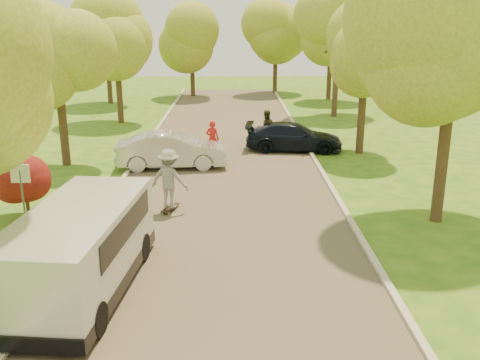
{
  "coord_description": "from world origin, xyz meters",
  "views": [
    {
      "loc": [
        0.35,
        -10.85,
        6.17
      ],
      "look_at": [
        0.56,
        5.26,
        1.3
      ],
      "focal_mm": 40.0,
      "sensor_mm": 36.0,
      "label": 1
    }
  ],
  "objects_px": {
    "street_sign": "(21,185)",
    "dark_sedan": "(294,137)",
    "minivan": "(81,248)",
    "person_olive": "(266,128)",
    "skateboarder": "(169,179)",
    "silver_sedan": "(171,150)",
    "person_striped": "(212,139)",
    "longboard": "(170,208)"
  },
  "relations": [
    {
      "from": "street_sign",
      "to": "dark_sedan",
      "type": "distance_m",
      "value": 13.97
    },
    {
      "from": "minivan",
      "to": "dark_sedan",
      "type": "xyz_separation_m",
      "value": [
        6.5,
        13.98,
        -0.4
      ]
    },
    {
      "from": "person_olive",
      "to": "minivan",
      "type": "bearing_deg",
      "value": 60.95
    },
    {
      "from": "dark_sedan",
      "to": "skateboarder",
      "type": "bearing_deg",
      "value": 155.54
    },
    {
      "from": "silver_sedan",
      "to": "person_striped",
      "type": "relative_size",
      "value": 2.73
    },
    {
      "from": "skateboarder",
      "to": "person_olive",
      "type": "bearing_deg",
      "value": -94.45
    },
    {
      "from": "street_sign",
      "to": "minivan",
      "type": "distance_m",
      "value": 4.33
    },
    {
      "from": "silver_sedan",
      "to": "person_striped",
      "type": "distance_m",
      "value": 2.5
    },
    {
      "from": "street_sign",
      "to": "person_olive",
      "type": "distance_m",
      "value": 13.9
    },
    {
      "from": "street_sign",
      "to": "dark_sedan",
      "type": "bearing_deg",
      "value": 49.24
    },
    {
      "from": "longboard",
      "to": "person_olive",
      "type": "xyz_separation_m",
      "value": [
        3.77,
        9.48,
        0.8
      ]
    },
    {
      "from": "silver_sedan",
      "to": "longboard",
      "type": "bearing_deg",
      "value": -178.86
    },
    {
      "from": "minivan",
      "to": "person_striped",
      "type": "xyz_separation_m",
      "value": [
        2.59,
        12.73,
        -0.22
      ]
    },
    {
      "from": "minivan",
      "to": "person_olive",
      "type": "bearing_deg",
      "value": 76.34
    },
    {
      "from": "minivan",
      "to": "street_sign",
      "type": "bearing_deg",
      "value": 132.77
    },
    {
      "from": "person_striped",
      "to": "dark_sedan",
      "type": "bearing_deg",
      "value": -147.52
    },
    {
      "from": "dark_sedan",
      "to": "person_striped",
      "type": "relative_size",
      "value": 2.72
    },
    {
      "from": "longboard",
      "to": "person_olive",
      "type": "distance_m",
      "value": 10.23
    },
    {
      "from": "skateboarder",
      "to": "dark_sedan",
      "type": "bearing_deg",
      "value": -103.45
    },
    {
      "from": "dark_sedan",
      "to": "person_olive",
      "type": "bearing_deg",
      "value": 60.48
    },
    {
      "from": "minivan",
      "to": "dark_sedan",
      "type": "bearing_deg",
      "value": 70.62
    },
    {
      "from": "longboard",
      "to": "person_striped",
      "type": "distance_m",
      "value": 7.42
    },
    {
      "from": "skateboarder",
      "to": "person_striped",
      "type": "distance_m",
      "value": 7.39
    },
    {
      "from": "minivan",
      "to": "person_striped",
      "type": "relative_size",
      "value": 3.29
    },
    {
      "from": "longboard",
      "to": "skateboarder",
      "type": "bearing_deg",
      "value": -58.75
    },
    {
      "from": "person_olive",
      "to": "dark_sedan",
      "type": "bearing_deg",
      "value": 134.42
    },
    {
      "from": "dark_sedan",
      "to": "silver_sedan",
      "type": "bearing_deg",
      "value": 125.1
    },
    {
      "from": "dark_sedan",
      "to": "longboard",
      "type": "height_order",
      "value": "dark_sedan"
    },
    {
      "from": "minivan",
      "to": "person_olive",
      "type": "relative_size",
      "value": 3.09
    },
    {
      "from": "minivan",
      "to": "dark_sedan",
      "type": "height_order",
      "value": "minivan"
    },
    {
      "from": "minivan",
      "to": "silver_sedan",
      "type": "relative_size",
      "value": 1.21
    },
    {
      "from": "longboard",
      "to": "person_olive",
      "type": "relative_size",
      "value": 0.58
    },
    {
      "from": "dark_sedan",
      "to": "person_olive",
      "type": "distance_m",
      "value": 1.62
    },
    {
      "from": "dark_sedan",
      "to": "longboard",
      "type": "distance_m",
      "value": 9.95
    },
    {
      "from": "minivan",
      "to": "dark_sedan",
      "type": "relative_size",
      "value": 1.21
    },
    {
      "from": "dark_sedan",
      "to": "person_striped",
      "type": "height_order",
      "value": "person_striped"
    },
    {
      "from": "silver_sedan",
      "to": "person_olive",
      "type": "distance_m",
      "value": 5.89
    },
    {
      "from": "street_sign",
      "to": "longboard",
      "type": "xyz_separation_m",
      "value": [
        4.03,
        2.01,
        -1.45
      ]
    },
    {
      "from": "street_sign",
      "to": "minivan",
      "type": "bearing_deg",
      "value": -52.77
    },
    {
      "from": "minivan",
      "to": "person_striped",
      "type": "height_order",
      "value": "minivan"
    },
    {
      "from": "dark_sedan",
      "to": "minivan",
      "type": "bearing_deg",
      "value": 161.29
    },
    {
      "from": "street_sign",
      "to": "person_striped",
      "type": "xyz_separation_m",
      "value": [
        5.19,
        9.31,
        -0.71
      ]
    }
  ]
}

